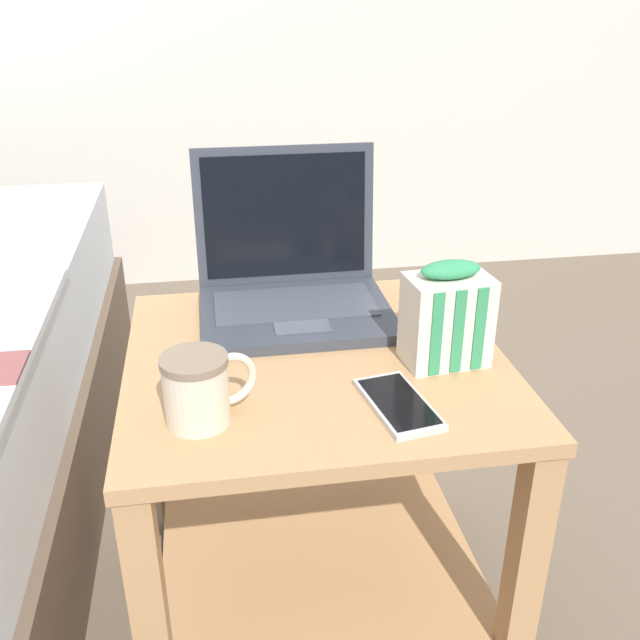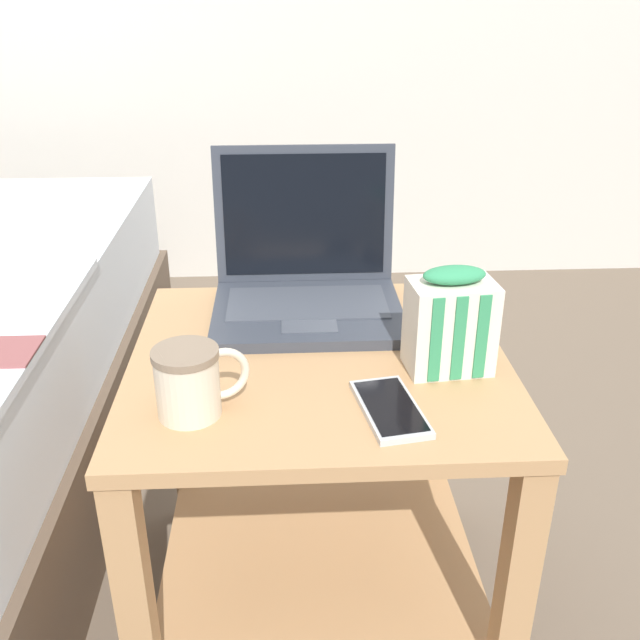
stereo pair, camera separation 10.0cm
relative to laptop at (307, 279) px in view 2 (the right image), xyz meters
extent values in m
plane|color=brown|center=(0.01, -0.18, -0.57)|extent=(8.00, 8.00, 0.00)
cube|color=tan|center=(0.01, -0.18, -0.06)|extent=(0.57, 0.55, 0.02)
cube|color=tan|center=(0.01, -0.18, -0.44)|extent=(0.53, 0.51, 0.02)
cube|color=tan|center=(-0.24, -0.42, -0.32)|extent=(0.04, 0.04, 0.49)
cube|color=tan|center=(0.27, -0.42, -0.32)|extent=(0.04, 0.04, 0.49)
cube|color=tan|center=(-0.24, 0.07, -0.32)|extent=(0.04, 0.04, 0.49)
cube|color=tan|center=(0.27, 0.07, -0.32)|extent=(0.04, 0.04, 0.49)
cube|color=#333842|center=(0.00, -0.04, -0.04)|extent=(0.32, 0.25, 0.02)
cube|color=#424751|center=(0.00, -0.03, -0.03)|extent=(0.27, 0.14, 0.00)
cube|color=#424751|center=(0.00, -0.11, -0.03)|extent=(0.09, 0.05, 0.00)
cube|color=#333842|center=(0.00, 0.09, 0.09)|extent=(0.32, 0.03, 0.24)
cube|color=black|center=(0.00, 0.08, 0.09)|extent=(0.28, 0.02, 0.21)
cube|color=yellow|center=(0.08, 0.10, 0.09)|extent=(0.03, 0.00, 0.03)
cube|color=blue|center=(0.06, 0.09, 0.07)|extent=(0.04, 0.01, 0.05)
cube|color=orange|center=(0.06, 0.09, 0.07)|extent=(0.03, 0.01, 0.05)
cube|color=orange|center=(0.03, 0.09, 0.02)|extent=(0.03, 0.01, 0.05)
cylinder|color=beige|center=(-0.17, -0.33, 0.00)|extent=(0.08, 0.08, 0.09)
cylinder|color=#7F6B56|center=(-0.17, -0.33, 0.04)|extent=(0.09, 0.09, 0.01)
cylinder|color=black|center=(-0.17, -0.33, 0.03)|extent=(0.08, 0.08, 0.01)
torus|color=beige|center=(-0.12, -0.31, 0.00)|extent=(0.07, 0.04, 0.07)
cube|color=silver|center=(0.20, -0.22, 0.02)|extent=(0.13, 0.09, 0.13)
cube|color=#338C59|center=(0.17, -0.27, 0.02)|extent=(0.02, 0.00, 0.13)
cube|color=#338C59|center=(0.20, -0.26, 0.02)|extent=(0.02, 0.00, 0.13)
cube|color=#338C59|center=(0.23, -0.26, 0.02)|extent=(0.02, 0.00, 0.13)
ellipsoid|color=#338C59|center=(0.20, -0.22, 0.09)|extent=(0.09, 0.06, 0.02)
cube|color=#B7BABC|center=(0.10, -0.34, -0.05)|extent=(0.10, 0.16, 0.01)
cube|color=black|center=(0.10, -0.34, -0.04)|extent=(0.08, 0.14, 0.00)
camera|label=1|loc=(-0.14, -1.11, 0.46)|focal=40.00mm
camera|label=2|loc=(-0.04, -1.12, 0.46)|focal=40.00mm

